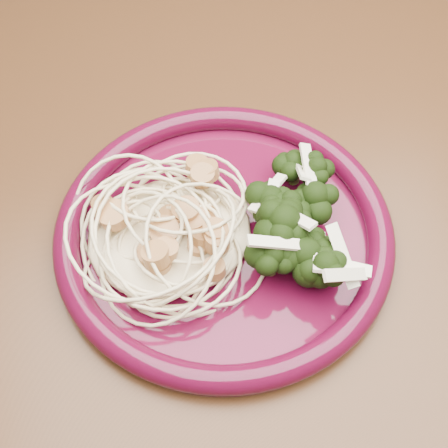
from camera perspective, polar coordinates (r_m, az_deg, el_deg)
name	(u,v)px	position (r m, az deg, el deg)	size (l,w,h in m)	color
dining_table	(173,329)	(0.56, -4.67, -9.54)	(1.20, 0.80, 0.75)	#472814
dinner_plate	(224,232)	(0.48, 0.00, -0.71)	(0.30, 0.30, 0.02)	#470820
spaghetti_pile	(169,229)	(0.47, -5.06, -0.41)	(0.13, 0.11, 0.03)	beige
scallop_cluster	(166,202)	(0.45, -5.36, 2.04)	(0.11, 0.11, 0.04)	#B57E46
broccoli_pile	(291,212)	(0.47, 6.18, 1.09)	(0.08, 0.13, 0.04)	black
onion_garnish	(295,189)	(0.45, 6.50, 3.23)	(0.06, 0.08, 0.05)	#F0EBC9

